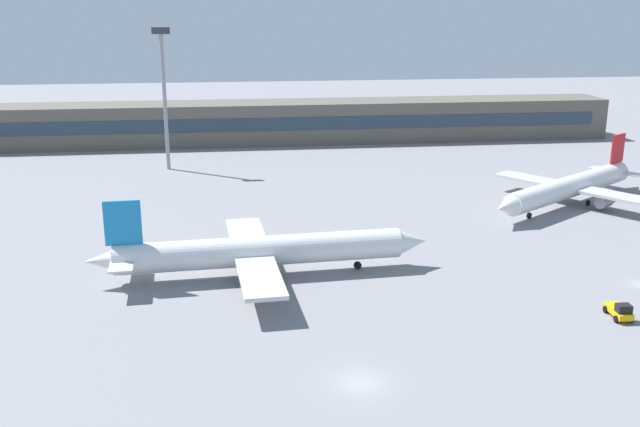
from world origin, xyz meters
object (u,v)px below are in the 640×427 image
at_px(airplane_mid, 569,187).
at_px(floodlight_tower_west, 164,89).
at_px(baggage_tug_yellow, 620,311).
at_px(airplane_near, 263,251).

bearing_deg(airplane_mid, floodlight_tower_west, 151.97).
xyz_separation_m(baggage_tug_yellow, floodlight_tower_west, (-49.50, 74.50, 14.25)).
bearing_deg(floodlight_tower_west, airplane_near, -75.66).
height_order(baggage_tug_yellow, floodlight_tower_west, floodlight_tower_west).
relative_size(airplane_mid, floodlight_tower_west, 1.26).
bearing_deg(baggage_tug_yellow, floodlight_tower_west, 123.60).
xyz_separation_m(airplane_near, baggage_tug_yellow, (34.64, -16.34, -2.17)).
bearing_deg(baggage_tug_yellow, airplane_near, 154.74).
height_order(airplane_mid, floodlight_tower_west, floodlight_tower_west).
relative_size(airplane_near, baggage_tug_yellow, 10.68).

